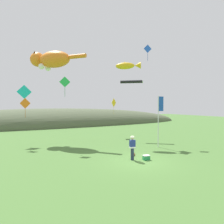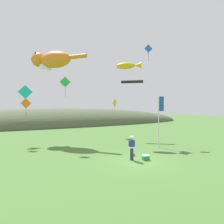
{
  "view_description": "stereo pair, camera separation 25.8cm",
  "coord_description": "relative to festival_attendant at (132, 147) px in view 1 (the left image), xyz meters",
  "views": [
    {
      "loc": [
        -8.24,
        -11.66,
        4.0
      ],
      "look_at": [
        0.0,
        4.0,
        3.43
      ],
      "focal_mm": 32.0,
      "sensor_mm": 36.0,
      "label": 1
    },
    {
      "loc": [
        -8.01,
        -11.78,
        4.0
      ],
      "look_at": [
        0.0,
        4.0,
        3.43
      ],
      "focal_mm": 32.0,
      "sensor_mm": 36.0,
      "label": 2
    }
  ],
  "objects": [
    {
      "name": "kite_fish_windsock",
      "position": [
        3.31,
        5.91,
        7.27
      ],
      "size": [
        2.55,
        2.26,
        0.83
      ],
      "color": "gold"
    },
    {
      "name": "kite_giant_cat",
      "position": [
        -3.61,
        11.3,
        8.24
      ],
      "size": [
        5.21,
        5.75,
        2.18
      ],
      "color": "orange"
    },
    {
      "name": "festival_attendant",
      "position": [
        0.0,
        0.0,
        0.0
      ],
      "size": [
        0.44,
        0.3,
        1.77
      ],
      "color": "#232D47",
      "rests_on": "ground"
    },
    {
      "name": "kite_diamond_gold",
      "position": [
        4.14,
        10.57,
        3.4
      ],
      "size": [
        0.99,
        0.68,
        2.09
      ],
      "color": "yellow"
    },
    {
      "name": "picnic_cooler",
      "position": [
        0.92,
        -0.46,
        -0.77
      ],
      "size": [
        0.53,
        0.39,
        0.36
      ],
      "color": "#268C4C",
      "rests_on": "ground"
    },
    {
      "name": "distant_hill_ridge",
      "position": [
        0.16,
        28.7,
        -0.95
      ],
      "size": [
        62.43,
        12.87,
        6.83
      ],
      "color": "#4C563D",
      "rests_on": "ground"
    },
    {
      "name": "kite_tube_streamer",
      "position": [
        5.43,
        8.34,
        5.95
      ],
      "size": [
        2.38,
        2.05,
        0.44
      ],
      "color": "black"
    },
    {
      "name": "ground_plane",
      "position": [
        0.16,
        -0.49,
        -0.95
      ],
      "size": [
        120.0,
        120.0,
        0.0
      ],
      "primitive_type": "plane",
      "color": "#477033"
    },
    {
      "name": "kite_diamond_orange",
      "position": [
        -6.53,
        8.92,
        3.24
      ],
      "size": [
        0.95,
        0.45,
        1.94
      ],
      "color": "orange"
    },
    {
      "name": "festival_banner_pole",
      "position": [
        4.87,
        2.67,
        2.27
      ],
      "size": [
        0.66,
        0.08,
        4.92
      ],
      "color": "silver",
      "rests_on": "ground"
    },
    {
      "name": "kite_diamond_green",
      "position": [
        -3.3,
        6.37,
        5.22
      ],
      "size": [
        0.97,
        0.29,
        1.91
      ],
      "color": "green"
    },
    {
      "name": "kite_diamond_blue",
      "position": [
        6.09,
        6.11,
        9.44
      ],
      "size": [
        0.91,
        0.27,
        1.84
      ],
      "color": "blue"
    },
    {
      "name": "kite_spool",
      "position": [
        0.75,
        0.93,
        -0.84
      ],
      "size": [
        0.14,
        0.23,
        0.23
      ],
      "color": "olive",
      "rests_on": "ground"
    },
    {
      "name": "kite_diamond_teal",
      "position": [
        -6.45,
        11.02,
        4.49
      ],
      "size": [
        1.49,
        0.05,
        2.39
      ],
      "color": "#19BFBF"
    }
  ]
}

